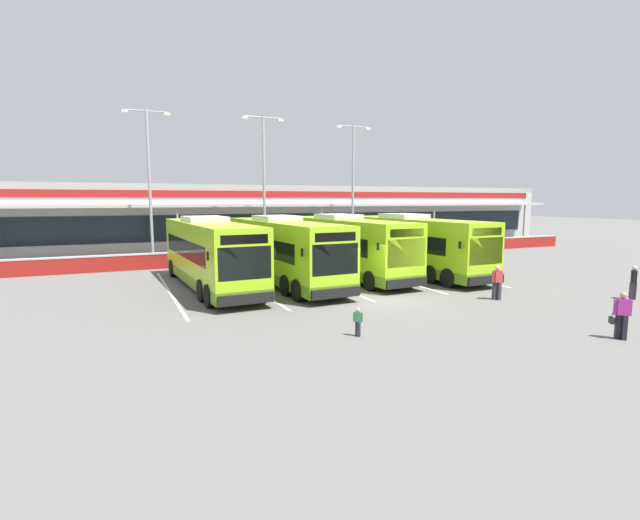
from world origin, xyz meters
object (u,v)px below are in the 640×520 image
(coach_bus_leftmost, at_px, (210,255))
(coach_bus_centre, at_px, (346,247))
(pedestrian_near_bin, at_px, (497,281))
(lamp_post_west, at_px, (149,177))
(coach_bus_left_centre, at_px, (283,252))
(lamp_post_east, at_px, (353,181))
(lamp_post_centre, at_px, (264,179))
(pedestrian_in_dark_coat, at_px, (633,281))
(coach_bus_right_centre, at_px, (412,246))
(pedestrian_child, at_px, (358,321))
(pedestrian_with_handbag, at_px, (621,314))

(coach_bus_leftmost, xyz_separation_m, coach_bus_centre, (8.32, 0.40, 0.00))
(pedestrian_near_bin, height_order, lamp_post_west, lamp_post_west)
(coach_bus_left_centre, distance_m, lamp_post_east, 16.25)
(pedestrian_near_bin, bearing_deg, lamp_post_east, 81.82)
(lamp_post_west, xyz_separation_m, lamp_post_centre, (8.24, -0.93, 0.00))
(coach_bus_left_centre, bearing_deg, coach_bus_leftmost, 174.19)
(lamp_post_west, bearing_deg, pedestrian_in_dark_coat, -48.49)
(coach_bus_leftmost, relative_size, lamp_post_west, 1.11)
(pedestrian_near_bin, bearing_deg, coach_bus_leftmost, 143.75)
(coach_bus_left_centre, distance_m, lamp_post_centre, 11.57)
(coach_bus_leftmost, distance_m, coach_bus_left_centre, 4.01)
(coach_bus_leftmost, xyz_separation_m, lamp_post_centre, (6.19, 10.02, 4.50))
(coach_bus_leftmost, height_order, coach_bus_right_centre, same)
(lamp_post_west, bearing_deg, pedestrian_child, -77.36)
(coach_bus_left_centre, height_order, coach_bus_right_centre, same)
(pedestrian_child, relative_size, lamp_post_east, 0.09)
(pedestrian_in_dark_coat, height_order, pedestrian_near_bin, same)
(lamp_post_centre, bearing_deg, pedestrian_with_handbag, -79.53)
(coach_bus_centre, xyz_separation_m, pedestrian_child, (-5.44, -11.48, -1.24))
(pedestrian_with_handbag, bearing_deg, coach_bus_leftmost, 125.79)
(coach_bus_right_centre, xyz_separation_m, lamp_post_east, (1.97, 11.68, 4.50))
(pedestrian_in_dark_coat, height_order, lamp_post_centre, lamp_post_centre)
(lamp_post_centre, bearing_deg, coach_bus_centre, -77.49)
(coach_bus_centre, bearing_deg, coach_bus_left_centre, -169.42)
(pedestrian_in_dark_coat, xyz_separation_m, lamp_post_west, (-19.59, 22.14, 5.42))
(pedestrian_near_bin, bearing_deg, coach_bus_left_centre, 133.32)
(coach_bus_left_centre, xyz_separation_m, coach_bus_centre, (4.33, 0.81, 0.00))
(coach_bus_leftmost, xyz_separation_m, pedestrian_with_handbag, (10.81, -14.99, -0.93))
(coach_bus_left_centre, xyz_separation_m, pedestrian_in_dark_coat, (13.55, -10.79, -0.91))
(coach_bus_centre, distance_m, pedestrian_child, 12.76)
(coach_bus_centre, distance_m, pedestrian_near_bin, 9.63)
(pedestrian_with_handbag, xyz_separation_m, lamp_post_west, (-12.87, 25.94, 5.43))
(pedestrian_near_bin, distance_m, lamp_post_centre, 20.13)
(pedestrian_near_bin, xyz_separation_m, lamp_post_west, (-13.75, 19.52, 5.42))
(coach_bus_right_centre, bearing_deg, pedestrian_near_bin, -96.16)
(pedestrian_in_dark_coat, bearing_deg, pedestrian_near_bin, 155.85)
(lamp_post_west, bearing_deg, lamp_post_centre, -6.42)
(coach_bus_right_centre, distance_m, pedestrian_with_handbag, 14.56)
(coach_bus_leftmost, relative_size, pedestrian_with_handbag, 7.57)
(lamp_post_centre, distance_m, lamp_post_east, 8.41)
(coach_bus_centre, bearing_deg, lamp_post_centre, 102.51)
(pedestrian_in_dark_coat, bearing_deg, coach_bus_left_centre, 141.47)
(coach_bus_left_centre, bearing_deg, lamp_post_centre, 78.09)
(lamp_post_west, height_order, lamp_post_centre, same)
(coach_bus_centre, height_order, lamp_post_west, lamp_post_west)
(coach_bus_left_centre, relative_size, pedestrian_in_dark_coat, 7.57)
(pedestrian_with_handbag, xyz_separation_m, pedestrian_near_bin, (0.88, 6.42, 0.02))
(coach_bus_left_centre, bearing_deg, coach_bus_right_centre, -1.07)
(lamp_post_east, bearing_deg, lamp_post_centre, -172.49)
(coach_bus_left_centre, relative_size, lamp_post_centre, 1.11)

